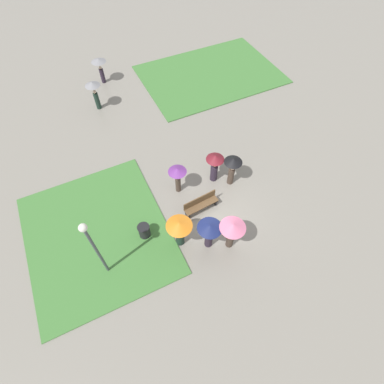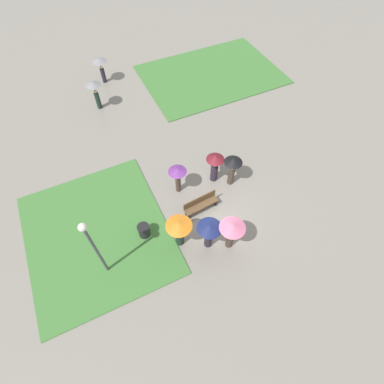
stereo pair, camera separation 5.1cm
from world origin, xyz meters
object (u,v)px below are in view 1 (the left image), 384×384
at_px(trash_bin, 144,231).
at_px(crowd_person_purple, 178,175).
at_px(lone_walker_mid_plaza, 94,90).
at_px(lamp_post, 93,244).
at_px(crowd_person_maroon, 215,164).
at_px(park_bench, 201,204).
at_px(crowd_person_pink, 232,230).
at_px(crowd_person_orange, 179,228).
at_px(crowd_person_navy, 209,231).
at_px(crowd_person_black, 232,166).
at_px(lone_walker_far_path, 100,65).

height_order(trash_bin, crowd_person_purple, crowd_person_purple).
bearing_deg(crowd_person_purple, lone_walker_mid_plaza, -31.41).
distance_m(lamp_post, crowd_person_maroon, 7.30).
height_order(park_bench, crowd_person_pink, crowd_person_pink).
distance_m(crowd_person_orange, lone_walker_mid_plaza, 11.35).
relative_size(crowd_person_purple, lone_walker_mid_plaza, 0.90).
bearing_deg(crowd_person_pink, crowd_person_navy, 96.85).
xyz_separation_m(park_bench, crowd_person_orange, (-1.71, -1.25, 0.85)).
height_order(crowd_person_black, crowd_person_purple, crowd_person_black).
height_order(park_bench, lone_walker_mid_plaza, lone_walker_mid_plaza).
bearing_deg(lone_walker_mid_plaza, lamp_post, 42.65).
bearing_deg(lone_walker_far_path, crowd_person_pink, -164.57).
bearing_deg(crowd_person_black, crowd_person_navy, 141.33).
height_order(trash_bin, crowd_person_navy, crowd_person_navy).
relative_size(crowd_person_orange, crowd_person_pink, 0.95).
height_order(lamp_post, crowd_person_black, lamp_post).
distance_m(lamp_post, lone_walker_far_path, 14.46).
height_order(lamp_post, crowd_person_navy, lamp_post).
height_order(lamp_post, crowd_person_purple, lamp_post).
xyz_separation_m(park_bench, lone_walker_far_path, (-1.36, 12.77, 0.84)).
bearing_deg(crowd_person_purple, crowd_person_orange, 112.96).
bearing_deg(crowd_person_navy, lone_walker_mid_plaza, -95.58).
bearing_deg(crowd_person_navy, trash_bin, -49.37).
relative_size(park_bench, lone_walker_mid_plaza, 0.95).
xyz_separation_m(trash_bin, crowd_person_black, (5.29, 1.01, 0.96)).
xyz_separation_m(crowd_person_navy, crowd_person_pink, (0.88, -0.45, 0.12)).
height_order(lamp_post, crowd_person_pink, lamp_post).
distance_m(crowd_person_black, lone_walker_far_path, 12.46).
distance_m(crowd_person_black, crowd_person_maroon, 0.93).
distance_m(trash_bin, crowd_person_black, 5.47).
distance_m(lamp_post, crowd_person_pink, 5.76).
bearing_deg(trash_bin, lamp_post, -156.11).
xyz_separation_m(lamp_post, crowd_person_pink, (5.49, -1.26, -1.20)).
xyz_separation_m(trash_bin, crowd_person_purple, (2.56, 1.76, 0.90)).
xyz_separation_m(lamp_post, lone_walker_far_path, (3.82, 13.88, -1.33)).
bearing_deg(crowd_person_purple, lone_walker_far_path, -39.99).
bearing_deg(crowd_person_black, lone_walker_far_path, 23.30).
distance_m(park_bench, crowd_person_navy, 2.18).
bearing_deg(crowd_person_maroon, trash_bin, 164.31).
bearing_deg(lone_walker_far_path, crowd_person_navy, -167.77).
bearing_deg(crowd_person_black, crowd_person_pink, 155.83).
bearing_deg(crowd_person_maroon, crowd_person_black, -75.88).
distance_m(crowd_person_navy, lone_walker_mid_plaza, 12.15).
relative_size(crowd_person_navy, crowd_person_orange, 0.99).
bearing_deg(lone_walker_mid_plaza, lone_walker_far_path, -145.91).
bearing_deg(trash_bin, crowd_person_maroon, 19.33).
bearing_deg(crowd_person_purple, crowd_person_black, -149.54).
height_order(crowd_person_maroon, crowd_person_orange, crowd_person_maroon).
distance_m(lamp_post, crowd_person_black, 7.76).
xyz_separation_m(crowd_person_orange, lone_walker_mid_plaza, (-0.75, 11.32, 0.08)).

